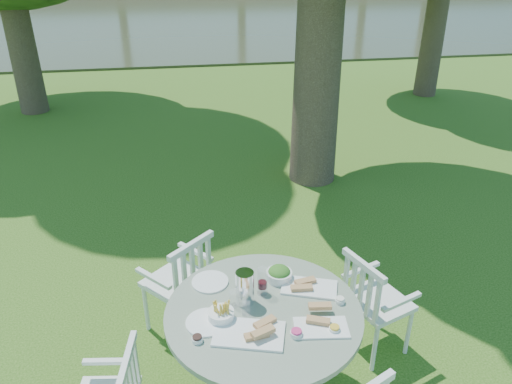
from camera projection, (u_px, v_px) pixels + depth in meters
ground at (259, 276)px, 5.00m from camera, size 140.00×140.00×0.00m
table at (263, 331)px, 3.36m from camera, size 1.30×1.30×0.85m
chair_ne at (370, 298)px, 3.88m from camera, size 0.56×0.58×0.90m
chair_nw at (184, 278)px, 4.08m from camera, size 0.65×0.64×0.93m
tableware at (255, 299)px, 3.31m from camera, size 1.08×0.87×0.24m
river at (185, 2)px, 25.17m from camera, size 100.00×28.00×0.12m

